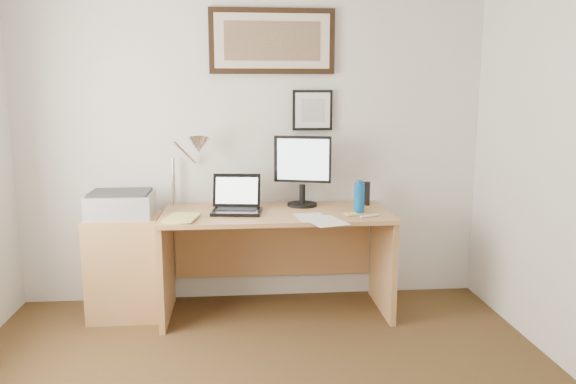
{
  "coord_description": "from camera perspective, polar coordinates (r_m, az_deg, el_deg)",
  "views": [
    {
      "loc": [
        -0.12,
        -2.24,
        1.59
      ],
      "look_at": [
        0.22,
        1.43,
        0.93
      ],
      "focal_mm": 35.0,
      "sensor_mm": 36.0,
      "label": 1
    }
  ],
  "objects": [
    {
      "name": "laptop",
      "position": [
        3.97,
        -5.22,
        -1.21
      ],
      "size": [
        0.37,
        0.34,
        0.26
      ],
      "color": "black",
      "rests_on": "desk"
    },
    {
      "name": "sticky_pad",
      "position": [
        3.88,
        6.45,
        -2.25
      ],
      "size": [
        0.1,
        0.1,
        0.01
      ],
      "primitive_type": "cube",
      "rotation": [
        0.0,
        0.0,
        0.15
      ],
      "color": "#D8C066",
      "rests_on": "desk"
    },
    {
      "name": "water_bottle",
      "position": [
        3.97,
        7.24,
        -0.57
      ],
      "size": [
        0.07,
        0.07,
        0.21
      ],
      "primitive_type": "cylinder",
      "color": "#0C56A6",
      "rests_on": "desk"
    },
    {
      "name": "side_cabinet",
      "position": [
        4.18,
        -16.16,
        -7.25
      ],
      "size": [
        0.5,
        0.4,
        0.73
      ],
      "primitive_type": "cube",
      "color": "#B07D49",
      "rests_on": "floor"
    },
    {
      "name": "desk",
      "position": [
        4.1,
        -1.29,
        -4.99
      ],
      "size": [
        1.6,
        0.7,
        0.75
      ],
      "color": "#B07D49",
      "rests_on": "floor"
    },
    {
      "name": "bottle_cap",
      "position": [
        3.95,
        7.28,
        1.06
      ],
      "size": [
        0.04,
        0.04,
        0.02
      ],
      "primitive_type": "cylinder",
      "color": "#0C56A6",
      "rests_on": "water_bottle"
    },
    {
      "name": "picture_large",
      "position": [
        4.23,
        -1.62,
        15.07
      ],
      "size": [
        0.92,
        0.04,
        0.47
      ],
      "color": "black",
      "rests_on": "wall_back"
    },
    {
      "name": "printer",
      "position": [
        4.07,
        -16.62,
        -1.18
      ],
      "size": [
        0.44,
        0.34,
        0.18
      ],
      "color": "#A3A3A6",
      "rests_on": "side_cabinet"
    },
    {
      "name": "speaker",
      "position": [
        4.24,
        7.8,
        -0.15
      ],
      "size": [
        0.09,
        0.09,
        0.17
      ],
      "primitive_type": "cube",
      "rotation": [
        0.0,
        0.0,
        -0.3
      ],
      "color": "black",
      "rests_on": "desk"
    },
    {
      "name": "book",
      "position": [
        3.82,
        -12.17,
        -2.58
      ],
      "size": [
        0.24,
        0.3,
        0.02
      ],
      "primitive_type": "imported",
      "rotation": [
        0.0,
        0.0,
        -0.18
      ],
      "color": "#DDD068",
      "rests_on": "desk"
    },
    {
      "name": "paper_sheet_a",
      "position": [
        3.69,
        3.82,
        -2.96
      ],
      "size": [
        0.3,
        0.36,
        0.0
      ],
      "primitive_type": "cube",
      "rotation": [
        0.0,
        0.0,
        0.3
      ],
      "color": "white",
      "rests_on": "desk"
    },
    {
      "name": "wall_back",
      "position": [
        4.25,
        -3.62,
        5.59
      ],
      "size": [
        3.5,
        0.02,
        2.5
      ],
      "primitive_type": "cube",
      "color": "silver",
      "rests_on": "ground"
    },
    {
      "name": "desk_lamp",
      "position": [
        4.08,
        -9.3,
        4.4
      ],
      "size": [
        0.29,
        0.27,
        0.53
      ],
      "color": "silver",
      "rests_on": "desk"
    },
    {
      "name": "picture_small",
      "position": [
        4.25,
        2.5,
        8.3
      ],
      "size": [
        0.3,
        0.03,
        0.3
      ],
      "color": "black",
      "rests_on": "wall_back"
    },
    {
      "name": "lcd_monitor",
      "position": [
        4.12,
        1.48,
        2.52
      ],
      "size": [
        0.41,
        0.22,
        0.52
      ],
      "color": "black",
      "rests_on": "desk"
    },
    {
      "name": "marker_pen",
      "position": [
        3.84,
        8.29,
        -2.42
      ],
      "size": [
        0.14,
        0.06,
        0.02
      ],
      "primitive_type": "cylinder",
      "rotation": [
        0.0,
        1.57,
        0.35
      ],
      "color": "white",
      "rests_on": "desk"
    },
    {
      "name": "paper_sheet_b",
      "position": [
        3.78,
        2.4,
        -2.6
      ],
      "size": [
        0.22,
        0.3,
        0.0
      ],
      "primitive_type": "cube",
      "rotation": [
        0.0,
        0.0,
        0.12
      ],
      "color": "white",
      "rests_on": "desk"
    }
  ]
}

